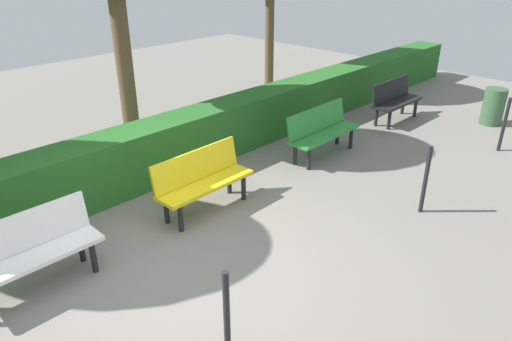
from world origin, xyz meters
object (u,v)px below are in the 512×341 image
at_px(bench_black, 395,99).
at_px(bench_white, 27,250).
at_px(bench_yellow, 202,179).
at_px(bench_green, 322,130).
at_px(trash_bin, 493,107).

xyz_separation_m(bench_black, bench_white, (7.69, -0.05, 0.00)).
xyz_separation_m(bench_black, bench_yellow, (5.29, -0.02, 0.00)).
bearing_deg(bench_white, bench_yellow, 179.93).
xyz_separation_m(bench_green, trash_bin, (-3.81, 1.59, -0.10)).
height_order(bench_white, trash_bin, bench_white).
height_order(bench_black, trash_bin, bench_black).
bearing_deg(bench_yellow, bench_white, -1.62).
bearing_deg(trash_bin, bench_green, -22.67).
distance_m(bench_black, trash_bin, 2.02).
distance_m(bench_black, bench_white, 7.69).
relative_size(bench_yellow, bench_white, 0.99).
xyz_separation_m(bench_green, bench_yellow, (2.71, -0.03, -0.00)).
bearing_deg(bench_black, trash_bin, 128.28).
height_order(bench_black, bench_white, same).
relative_size(bench_yellow, trash_bin, 1.96).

